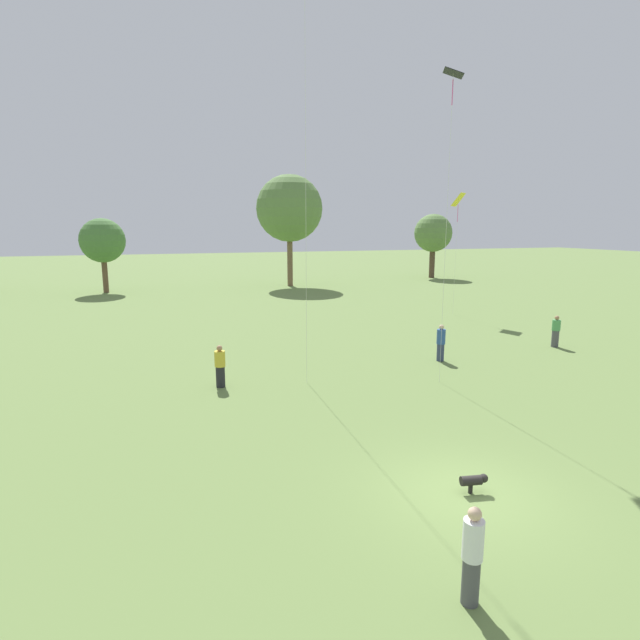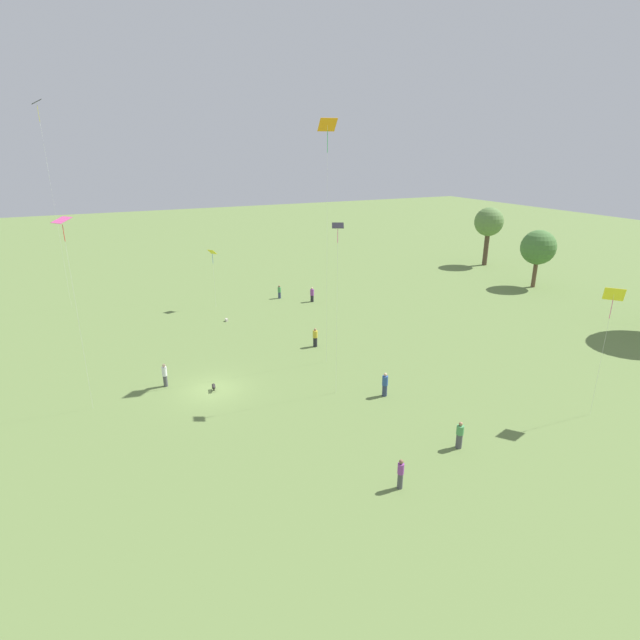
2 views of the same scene
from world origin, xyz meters
name	(u,v)px [view 2 (image 2 of 2)]	position (x,y,z in m)	size (l,w,h in m)	color
ground_plane	(213,389)	(0.00, 0.00, 0.00)	(240.00, 240.00, 0.00)	olive
tree_0	(489,223)	(-23.89, 48.35, 6.52)	(4.29, 4.29, 8.80)	brown
tree_1	(538,248)	(-11.20, 44.92, 5.17)	(4.38, 4.38, 7.40)	brown
person_0	(460,435)	(13.94, 11.57, 0.86)	(0.61, 0.61, 1.75)	#4C4C51
person_1	(312,295)	(-17.47, 16.08, 0.86)	(0.45, 0.45, 1.75)	#232328
person_2	(401,474)	(15.61, 6.22, 0.89)	(0.47, 0.47, 1.76)	#4C4C51
person_3	(385,385)	(6.34, 11.11, 0.90)	(0.44, 0.44, 1.83)	#333D5B
person_4	(279,292)	(-20.43, 13.11, 0.79)	(0.50, 0.50, 1.60)	#333D5B
person_5	(315,338)	(-4.53, 10.53, 0.87)	(0.62, 0.62, 1.77)	#232328
person_6	(165,375)	(-2.10, -3.12, 0.93)	(0.39, 0.39, 1.84)	#4C4C51
kite_0	(212,254)	(-20.24, 5.30, 6.15)	(1.06, 1.02, 6.64)	yellow
kite_1	(38,114)	(-27.10, -9.64, 20.44)	(1.14, 1.03, 21.80)	black
kite_2	(338,236)	(4.40, 8.11, 11.65)	(1.01, 1.02, 12.47)	black
kite_3	(63,229)	(-0.74, -8.28, 12.45)	(1.29, 1.28, 13.15)	#E54C99
kite_4	(613,297)	(14.60, 22.37, 8.31)	(1.39, 1.31, 8.97)	yellow
kite_5	(327,134)	(-0.97, 9.94, 18.15)	(1.20, 1.45, 19.21)	orange
dog_0	(214,387)	(0.24, 0.00, 0.33)	(0.71, 0.34, 0.48)	black
picnic_bag_0	(227,320)	(-14.86, 5.06, 0.14)	(0.38, 0.29, 0.28)	beige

